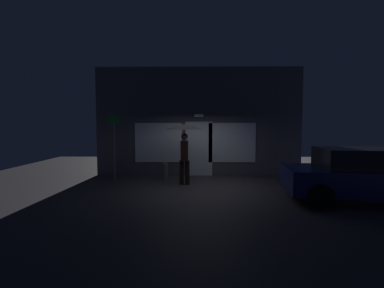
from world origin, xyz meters
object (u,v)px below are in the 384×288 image
object	(u,v)px
person_with_umbrella	(184,135)
sidewalk_bollard	(165,171)
parked_car	(364,175)
street_sign_post	(114,143)

from	to	relation	value
person_with_umbrella	sidewalk_bollard	bearing A→B (deg)	38.80
person_with_umbrella	sidewalk_bollard	world-z (taller)	person_with_umbrella
parked_car	street_sign_post	distance (m)	7.97
parked_car	sidewalk_bollard	bearing A→B (deg)	156.70
person_with_umbrella	street_sign_post	world-z (taller)	street_sign_post
parked_car	street_sign_post	size ratio (longest dim) A/B	1.66
street_sign_post	sidewalk_bollard	bearing A→B (deg)	14.27
person_with_umbrella	street_sign_post	size ratio (longest dim) A/B	0.83
person_with_umbrella	parked_car	xyz separation A→B (m)	(4.87, -2.19, -0.98)
person_with_umbrella	parked_car	distance (m)	5.43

